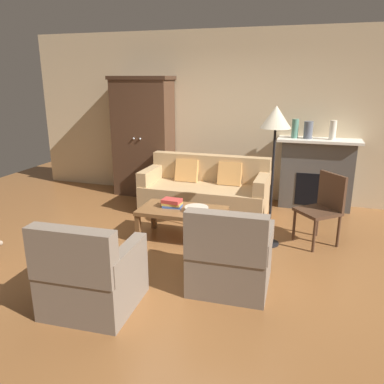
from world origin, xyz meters
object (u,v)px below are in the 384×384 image
at_px(armchair_near_left, 91,277).
at_px(mantel_vase_cream, 333,130).
at_px(fruit_bowl, 196,209).
at_px(mantel_vase_jade, 295,129).
at_px(mantel_vase_slate, 308,130).
at_px(book_stack, 172,203).
at_px(armoire, 144,137).
at_px(floor_lamp, 276,126).
at_px(couch, 205,192).
at_px(side_chair_wooden, 324,205).
at_px(coffee_table, 182,213).
at_px(armchair_near_right, 230,259).
at_px(fireplace, 316,173).

bearing_deg(armchair_near_left, mantel_vase_cream, 59.69).
relative_size(fruit_bowl, mantel_vase_jade, 1.02).
height_order(mantel_vase_jade, mantel_vase_slate, mantel_vase_jade).
relative_size(mantel_vase_jade, mantel_vase_slate, 1.10).
distance_m(book_stack, mantel_vase_jade, 2.43).
height_order(armoire, floor_lamp, armoire).
bearing_deg(floor_lamp, armchair_near_left, -125.87).
distance_m(couch, floor_lamp, 1.87).
xyz_separation_m(mantel_vase_slate, side_chair_wooden, (0.27, -1.42, -0.74)).
bearing_deg(couch, armchair_near_left, -95.65).
height_order(armoire, coffee_table, armoire).
distance_m(armoire, coffee_table, 2.33).
xyz_separation_m(fruit_bowl, mantel_vase_slate, (1.25, 1.89, 0.80)).
xyz_separation_m(armoire, armchair_near_left, (1.03, -3.52, -0.72)).
distance_m(couch, mantel_vase_jade, 1.73).
distance_m(armoire, floor_lamp, 2.94).
xyz_separation_m(couch, armchair_near_right, (0.84, -2.13, -0.00)).
height_order(armoire, side_chair_wooden, armoire).
bearing_deg(floor_lamp, armoire, 146.22).
xyz_separation_m(mantel_vase_jade, mantel_vase_slate, (0.20, 0.00, -0.01)).
height_order(fireplace, book_stack, fireplace).
xyz_separation_m(armchair_near_right, side_chair_wooden, (0.89, 1.43, 0.20)).
xyz_separation_m(coffee_table, armchair_near_right, (0.83, -0.99, -0.05)).
height_order(fruit_bowl, armchair_near_left, armchair_near_left).
bearing_deg(mantel_vase_slate, book_stack, -131.29).
height_order(armoire, mantel_vase_jade, armoire).
bearing_deg(book_stack, armchair_near_left, -94.40).
xyz_separation_m(armoire, side_chair_wooden, (3.04, -1.36, -0.52)).
height_order(mantel_vase_slate, mantel_vase_cream, mantel_vase_cream).
bearing_deg(side_chair_wooden, fruit_bowl, -162.99).
distance_m(mantel_vase_slate, armchair_near_left, 4.09).
relative_size(mantel_vase_jade, floor_lamp, 0.17).
bearing_deg(armoire, mantel_vase_slate, 1.24).
bearing_deg(floor_lamp, couch, 139.06).
bearing_deg(armchair_near_right, fireplace, 74.52).
xyz_separation_m(armchair_near_left, side_chair_wooden, (2.01, 2.16, 0.20)).
height_order(fireplace, fruit_bowl, fireplace).
relative_size(book_stack, mantel_vase_jade, 0.88).
xyz_separation_m(book_stack, floor_lamp, (1.24, 0.15, 1.02)).
bearing_deg(couch, mantel_vase_cream, 21.76).
xyz_separation_m(fruit_bowl, mantel_vase_cream, (1.61, 1.89, 0.82)).
height_order(mantel_vase_jade, mantel_vase_cream, mantel_vase_jade).
distance_m(armchair_near_left, floor_lamp, 2.64).
bearing_deg(mantel_vase_cream, armchair_near_left, -120.31).
relative_size(fruit_bowl, armchair_near_right, 0.34).
bearing_deg(mantel_vase_jade, coffee_table, -123.85).
xyz_separation_m(mantel_vase_slate, floor_lamp, (-0.36, -1.68, 0.24)).
distance_m(fruit_bowl, floor_lamp, 1.39).
relative_size(couch, armchair_near_left, 2.19).
bearing_deg(side_chair_wooden, mantel_vase_slate, 100.88).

